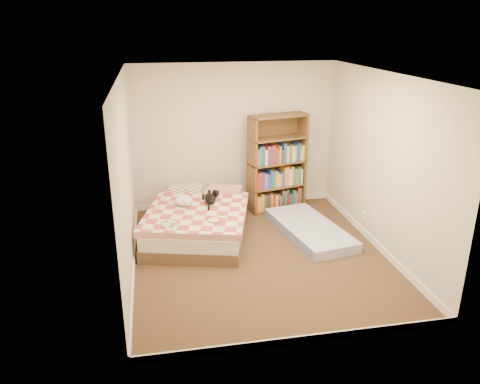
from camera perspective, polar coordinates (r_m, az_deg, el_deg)
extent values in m
cube|color=#42271C|center=(6.72, 2.36, -7.64)|extent=(3.50, 4.00, 0.01)
cube|color=white|center=(5.98, 2.70, 14.08)|extent=(3.50, 4.00, 0.01)
cube|color=beige|center=(8.13, -0.70, 6.76)|extent=(3.50, 0.01, 2.50)
cube|color=beige|center=(4.44, 8.39, -5.09)|extent=(3.50, 0.01, 2.50)
cube|color=beige|center=(6.09, -13.73, 1.59)|extent=(0.01, 4.00, 2.50)
cube|color=beige|center=(6.84, 16.98, 3.30)|extent=(0.01, 4.00, 2.50)
cube|color=white|center=(8.47, -0.65, -1.17)|extent=(3.50, 0.02, 0.10)
cube|color=white|center=(5.07, 7.64, -17.40)|extent=(3.50, 0.02, 0.10)
cube|color=white|center=(6.56, -12.78, -8.39)|extent=(0.02, 4.00, 0.10)
cube|color=white|center=(7.25, 15.95, -5.81)|extent=(0.02, 4.00, 0.10)
cube|color=white|center=(7.48, 14.77, -2.80)|extent=(0.03, 0.09, 0.13)
cube|color=brown|center=(7.28, -5.05, -4.61)|extent=(1.85, 2.27, 0.18)
cube|color=silver|center=(7.21, -5.09, -3.25)|extent=(1.81, 2.23, 0.20)
cube|color=#BB4745|center=(7.15, -5.13, -2.16)|extent=(1.82, 1.94, 0.10)
cube|color=slate|center=(7.81, -8.08, -0.08)|extent=(0.62, 0.47, 0.15)
cube|color=#BB4745|center=(7.86, -3.32, 0.22)|extent=(0.62, 0.47, 0.15)
cube|color=#55321D|center=(7.96, 1.23, 3.39)|extent=(0.11, 0.33, 1.67)
cube|color=#55321D|center=(8.21, 7.83, 3.71)|extent=(0.11, 0.33, 1.67)
cube|color=#55321D|center=(8.22, 4.29, 3.87)|extent=(0.98, 0.25, 1.67)
cube|color=#55321D|center=(8.34, 4.42, -1.82)|extent=(1.05, 0.55, 0.03)
cube|color=#55321D|center=(8.07, 4.58, 3.63)|extent=(1.05, 0.55, 0.03)
cube|color=#55321D|center=(7.88, 4.74, 9.25)|extent=(1.05, 0.55, 0.03)
cube|color=#7284BE|center=(7.38, 8.46, -4.53)|extent=(1.06, 1.82, 0.15)
ellipsoid|color=black|center=(7.27, -3.68, -0.79)|extent=(0.34, 0.41, 0.12)
sphere|color=black|center=(7.46, -3.88, -0.16)|extent=(0.16, 0.16, 0.12)
cone|color=black|center=(7.47, -4.18, 0.26)|extent=(0.05, 0.05, 0.04)
cone|color=black|center=(7.47, -3.66, 0.29)|extent=(0.05, 0.05, 0.04)
cylinder|color=black|center=(7.06, -2.63, -1.71)|extent=(0.14, 0.20, 0.04)
ellipsoid|color=white|center=(7.20, -6.86, -1.01)|extent=(0.38, 0.39, 0.15)
sphere|color=white|center=(7.11, -6.13, -1.12)|extent=(0.16, 0.16, 0.12)
sphere|color=white|center=(7.09, -5.77, -1.31)|extent=(0.07, 0.07, 0.05)
sphere|color=white|center=(7.25, -7.84, -1.04)|extent=(0.09, 0.09, 0.07)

